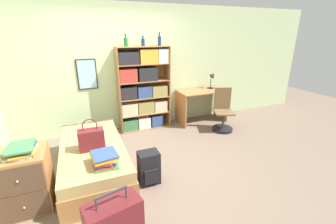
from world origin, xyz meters
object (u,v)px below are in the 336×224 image
object	(u,v)px
handbag	(91,139)
desk_lamp	(212,78)
bottle_clear	(159,41)
desk_chair	(223,117)
desk	(202,100)
book_stack_on_bed	(104,159)
bottle_green	(126,42)
bookcase	(143,90)
bottle_brown	(143,42)
dresser	(25,180)
bed	(93,158)
backpack	(149,168)
magazine_pile_on_dresser	(21,150)

from	to	relation	value
handbag	desk_lamp	bearing A→B (deg)	26.92
bottle_clear	desk_chair	distance (m)	2.10
desk	handbag	bearing A→B (deg)	-152.11
book_stack_on_bed	bottle_clear	size ratio (longest dim) A/B	1.42
bottle_green	bookcase	bearing A→B (deg)	-4.17
bottle_brown	dresser	bearing A→B (deg)	-138.54
bed	backpack	size ratio (longest dim) A/B	3.93
bottle_green	bottle_brown	bearing A→B (deg)	-3.46
desk_lamp	bookcase	bearing A→B (deg)	179.24
bookcase	desk_chair	bearing A→B (deg)	-24.95
handbag	backpack	distance (m)	0.90
dresser	desk_lamp	distance (m)	4.15
handbag	bottle_clear	bearing A→B (deg)	43.03
bottle_green	backpack	bearing A→B (deg)	-95.52
magazine_pile_on_dresser	bookcase	xyz separation A→B (m)	(1.95, 1.81, 0.09)
book_stack_on_bed	bottle_brown	distance (m)	2.61
magazine_pile_on_dresser	bottle_brown	xyz separation A→B (m)	(2.00, 1.81, 1.07)
magazine_pile_on_dresser	bookcase	distance (m)	2.67
bottle_green	bottle_clear	size ratio (longest dim) A/B	0.87
desk	desk_lamp	world-z (taller)	desk_lamp
desk	desk_chair	bearing A→B (deg)	-73.87
bookcase	bottle_clear	xyz separation A→B (m)	(0.38, -0.03, 1.00)
dresser	desk_lamp	size ratio (longest dim) A/B	1.84
desk_lamp	desk_chair	size ratio (longest dim) A/B	0.43
handbag	dresser	bearing A→B (deg)	-159.46
desk	bookcase	bearing A→B (deg)	174.83
book_stack_on_bed	backpack	bearing A→B (deg)	5.62
bottle_green	backpack	world-z (taller)	bottle_green
dresser	bookcase	xyz separation A→B (m)	(1.99, 1.79, 0.51)
bookcase	bottle_green	distance (m)	1.03
bottle_brown	desk_chair	distance (m)	2.30
book_stack_on_bed	bottle_brown	bearing A→B (deg)	60.42
dresser	desk_lamp	bearing A→B (deg)	25.59
dresser	desk	xyz separation A→B (m)	(3.38, 1.67, 0.16)
bottle_clear	desk	bearing A→B (deg)	-5.44
bookcase	backpack	distance (m)	2.07
dresser	bottle_brown	bearing A→B (deg)	41.46
magazine_pile_on_dresser	backpack	world-z (taller)	magazine_pile_on_dresser
desk_chair	dresser	bearing A→B (deg)	-163.39
bookcase	desk_lamp	xyz separation A→B (m)	(1.71, -0.02, 0.14)
dresser	handbag	bearing A→B (deg)	20.54
desk_lamp	backpack	bearing A→B (deg)	-139.34
bottle_clear	handbag	bearing A→B (deg)	-136.97
bookcase	bottle_green	world-z (taller)	bottle_green
bottle_brown	desk	xyz separation A→B (m)	(1.35, -0.13, -1.32)
magazine_pile_on_dresser	bottle_green	xyz separation A→B (m)	(1.66, 1.83, 1.08)
dresser	bottle_clear	distance (m)	3.32
book_stack_on_bed	magazine_pile_on_dresser	world-z (taller)	magazine_pile_on_dresser
handbag	magazine_pile_on_dresser	size ratio (longest dim) A/B	1.20
book_stack_on_bed	desk_chair	distance (m)	2.93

